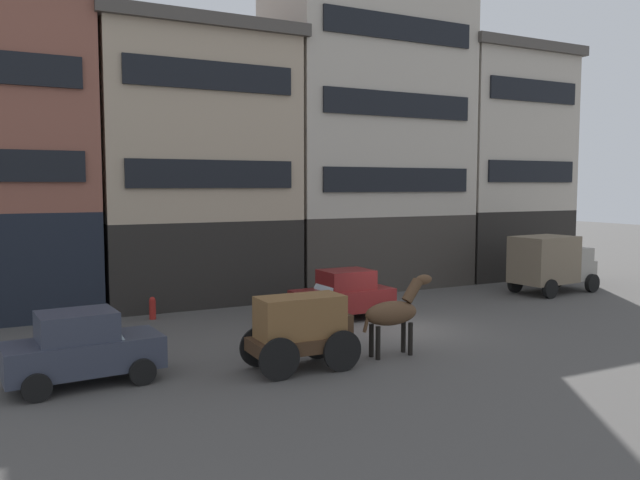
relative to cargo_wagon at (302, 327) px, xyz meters
name	(u,v)px	position (x,y,z in m)	size (l,w,h in m)	color
ground_plane	(401,329)	(5.09, 2.72, -1.15)	(120.00, 120.00, 0.00)	#4C4947
building_center_left	(192,164)	(0.52, 11.96, 4.66)	(8.49, 6.17, 11.54)	black
building_center_right	(366,106)	(9.28, 11.95, 7.64)	(9.74, 6.17, 17.48)	#38332D
building_far_right	(493,163)	(17.48, 11.96, 5.02)	(7.37, 6.17, 12.25)	black
cargo_wagon	(302,327)	(0.00, 0.00, 0.00)	(2.92, 1.54, 1.98)	#3D2819
draft_horse	(394,312)	(2.95, 0.00, 0.12)	(2.34, 0.62, 2.30)	#513823
delivery_truck_near	(552,262)	(15.48, 5.73, 0.28)	(4.49, 2.47, 2.62)	gray
sedan_dark	(82,348)	(-5.38, 1.30, -0.23)	(3.80, 2.07, 1.83)	#333847
sedan_light	(343,295)	(4.08, 4.97, -0.23)	(3.72, 1.90, 1.83)	maroon
pedestrian_officer	(559,263)	(18.21, 7.79, -0.17)	(0.46, 0.46, 1.79)	black
fire_hydrant_curbside	(153,308)	(-2.12, 8.26, -0.72)	(0.24, 0.24, 0.83)	maroon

